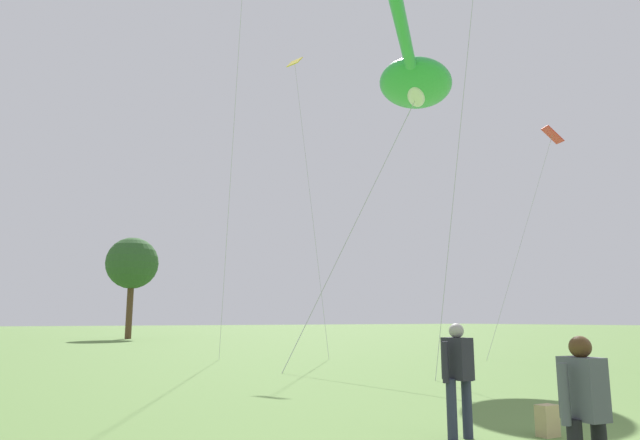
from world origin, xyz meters
TOP-DOWN VIEW (x-y plane):
  - big_show_kite at (6.76, 12.57)m, footprint 8.03×7.57m
  - person_redhead_woman at (-1.00, 3.18)m, footprint 0.58×0.41m
  - person_tall_center at (-2.21, 0.42)m, footprint 0.54×0.41m
  - backpack at (0.22, 2.67)m, footprint 0.31×0.21m
  - small_kite_tiny_distant at (15.60, 13.20)m, footprint 5.33×1.19m
  - small_kite_stunt_black at (5.88, 20.26)m, footprint 0.74×3.58m
  - tree_oak_left at (4.81, 47.50)m, footprint 4.45×4.45m

SIDE VIEW (x-z plane):
  - backpack at x=0.22m, z-range 0.00..0.44m
  - person_tall_center at x=-2.21m, z-range 0.12..1.62m
  - person_redhead_woman at x=-1.00m, z-range 0.13..1.72m
  - tree_oak_left at x=4.81m, z-range 2.06..10.74m
  - small_kite_tiny_distant at x=15.60m, z-range 4.56..15.25m
  - big_show_kite at x=6.76m, z-range 4.98..16.10m
  - small_kite_stunt_black at x=5.88m, z-range 5.88..20.57m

